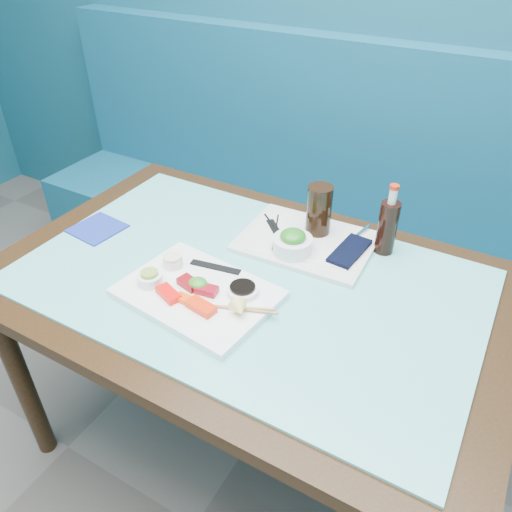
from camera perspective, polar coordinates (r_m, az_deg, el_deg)
The scene contains 34 objects.
booth_bench at distance 2.21m, azimuth 10.27°, elevation 1.45°, with size 3.00×0.56×1.17m.
dining_table at distance 1.42m, azimuth -0.94°, elevation -5.33°, with size 1.40×0.90×0.75m.
glass_top at distance 1.36m, azimuth -0.98°, elevation -2.55°, with size 1.22×0.76×0.01m, color #62C4C2.
sashimi_plate at distance 1.30m, azimuth -6.66°, elevation -4.29°, with size 0.39×0.28×0.02m, color white.
salmon_left at distance 1.28m, azimuth -9.97°, elevation -4.27°, with size 0.07×0.03×0.02m, color #FF100A.
salmon_mid at distance 1.26m, azimuth -8.03°, elevation -4.96°, with size 0.06×0.03×0.01m, color #FF4B0A.
salmon_right at distance 1.23m, azimuth -6.29°, elevation -5.79°, with size 0.08×0.04×0.02m, color #F82D09.
tuna_left at distance 1.30m, azimuth -7.67°, elevation -3.08°, with size 0.06×0.04×0.02m, color maroon.
tuna_right at distance 1.28m, azimuth -5.67°, elevation -3.88°, with size 0.06×0.03×0.02m, color maroon.
seaweed_garnish at distance 1.29m, azimuth -6.66°, elevation -3.15°, with size 0.05×0.05×0.03m, color #2C821E.
ramekin_wasabi at distance 1.33m, azimuth -12.01°, elevation -2.56°, with size 0.07×0.07×0.03m, color white.
wasabi_fill at distance 1.32m, azimuth -12.11°, elevation -1.93°, with size 0.04×0.04×0.01m, color #7BA836.
ramekin_ginger at distance 1.38m, azimuth -9.48°, elevation -0.72°, with size 0.05×0.05×0.02m, color silver.
ginger_fill at distance 1.37m, azimuth -9.54°, elevation -0.16°, with size 0.05×0.05×0.01m, color beige.
soy_dish at distance 1.27m, azimuth -1.54°, elevation -3.95°, with size 0.08×0.08×0.02m, color white.
soy_fill at distance 1.26m, azimuth -1.55°, elevation -3.55°, with size 0.07×0.07×0.01m, color black.
lemon_wedge at distance 1.19m, azimuth -1.89°, elevation -6.11°, with size 0.05×0.05×0.04m, color #F9E375.
chopstick_sleeve at distance 1.36m, azimuth -4.67°, elevation -1.26°, with size 0.14×0.02×0.00m, color black.
wooden_chopstick_a at distance 1.23m, azimuth -2.90°, elevation -5.85°, with size 0.01×0.01×0.22m, color tan.
wooden_chopstick_b at distance 1.23m, azimuth -2.51°, elevation -6.01°, with size 0.01×0.01×0.22m, color #A2774C.
serving_tray at distance 1.49m, azimuth 5.77°, elevation 1.64°, with size 0.38×0.29×0.01m, color silver.
paper_placemat at distance 1.49m, azimuth 5.79°, elevation 1.90°, with size 0.32×0.22×0.00m, color silver.
seaweed_bowl at distance 1.42m, azimuth 4.20°, elevation 1.29°, with size 0.11×0.11×0.05m, color white.
seaweed_salad at distance 1.41m, azimuth 4.25°, elevation 2.27°, with size 0.07×0.07×0.04m, color #21741A.
cola_glass at distance 1.49m, azimuth 7.21°, elevation 5.24°, with size 0.07×0.07×0.15m, color black.
navy_pouch at distance 1.45m, azimuth 10.64°, elevation 0.58°, with size 0.07×0.16×0.01m, color black.
fork at distance 1.53m, azimuth 11.84°, elevation 2.60°, with size 0.01×0.01×0.10m, color white.
black_chopstick_a at distance 1.51m, azimuth 2.24°, elevation 2.81°, with size 0.01×0.01×0.20m, color black.
black_chopstick_b at distance 1.51m, azimuth 2.51°, elevation 2.74°, with size 0.01×0.01×0.22m, color black.
tray_sleeve at distance 1.51m, azimuth 2.37°, elevation 2.75°, with size 0.02×0.15×0.00m, color black.
cola_bottle_body at distance 1.46m, azimuth 14.76°, elevation 3.14°, with size 0.06×0.06×0.16m, color black.
cola_bottle_neck at distance 1.41m, azimuth 15.38°, elevation 6.62°, with size 0.02×0.02×0.04m, color silver.
cola_bottle_cap at distance 1.40m, azimuth 15.56°, elevation 7.61°, with size 0.03×0.03×0.01m, color red.
blue_napkin at distance 1.63m, azimuth -17.68°, elevation 3.02°, with size 0.14×0.14×0.01m, color navy.
Camera 1 is at (0.55, 0.53, 1.60)m, focal length 35.00 mm.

